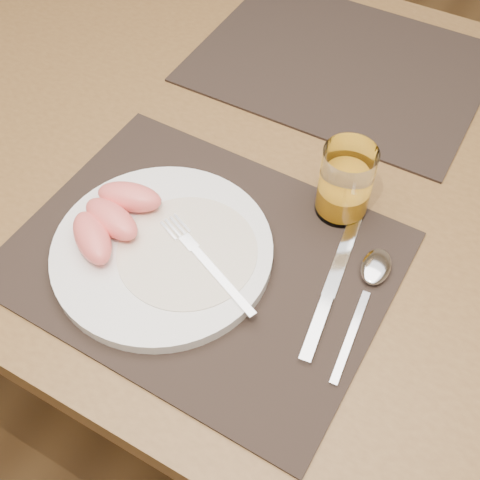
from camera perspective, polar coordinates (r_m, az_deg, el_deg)
name	(u,v)px	position (r m, az deg, el deg)	size (l,w,h in m)	color
ground	(272,377)	(1.49, 3.07, -12.88)	(5.00, 5.00, 0.00)	brown
table	(291,193)	(0.92, 4.84, 4.46)	(1.40, 0.90, 0.75)	brown
placemat_near	(202,258)	(0.74, -3.61, -1.70)	(0.45, 0.35, 0.00)	black
placemat_far	(341,64)	(1.03, 9.51, 16.17)	(0.45, 0.35, 0.00)	black
plate	(163,251)	(0.74, -7.36, -1.03)	(0.27, 0.27, 0.02)	white
plate_dressing	(187,251)	(0.73, -5.03, -1.01)	(0.17, 0.17, 0.00)	white
fork	(200,256)	(0.72, -3.78, -1.49)	(0.17, 0.09, 0.00)	silver
knife	(328,296)	(0.71, 8.34, -5.27)	(0.04, 0.22, 0.01)	silver
spoon	(372,276)	(0.73, 12.45, -3.38)	(0.04, 0.19, 0.01)	silver
juice_glass	(345,185)	(0.76, 9.92, 5.16)	(0.07, 0.07, 0.10)	white
grapefruit_wedges	(111,218)	(0.75, -12.10, 2.10)	(0.09, 0.15, 0.03)	#F26E63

